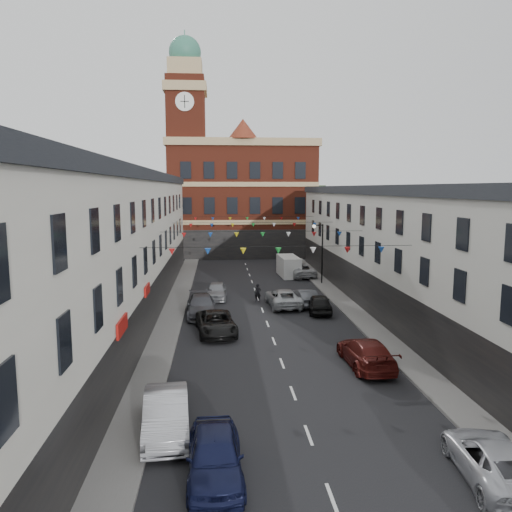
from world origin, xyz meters
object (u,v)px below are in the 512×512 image
object	(u,v)px
street_lamp	(320,246)
car_left_a	(215,455)
car_left_c	(216,323)
car_right_e	(305,297)
car_right_c	(366,353)
car_left_e	(216,291)
car_left_b	(166,414)
white_van	(289,266)
car_right_f	(301,270)
car_right_d	(319,303)
car_right_b	(493,459)
moving_car	(283,298)
car_left_d	(201,306)
pedestrian	(258,293)

from	to	relation	value
street_lamp	car_left_a	xyz separation A→B (m)	(-10.15, -32.57, -3.13)
car_left_c	car_right_e	world-z (taller)	car_left_c
car_right_c	car_left_a	bearing A→B (deg)	49.04
car_left_e	car_left_b	bearing A→B (deg)	-92.28
car_left_a	white_van	bearing A→B (deg)	76.63
car_left_a	car_left_e	distance (m)	26.82
car_left_a	car_right_f	size ratio (longest dim) A/B	0.85
car_right_d	car_left_c	bearing A→B (deg)	37.24
car_right_e	car_left_e	bearing A→B (deg)	-27.03
car_left_b	car_right_b	world-z (taller)	car_left_b
car_right_b	moving_car	bearing A→B (deg)	-75.53
street_lamp	car_left_d	world-z (taller)	street_lamp
car_left_a	white_van	distance (m)	38.42
car_left_c	car_left_d	xyz separation A→B (m)	(-1.12, 4.77, 0.04)
white_van	car_left_e	bearing A→B (deg)	-128.67
white_van	car_right_f	bearing A→B (deg)	-28.17
car_right_c	car_right_d	size ratio (longest dim) A/B	1.24
car_left_b	white_van	size ratio (longest dim) A/B	0.99
car_left_a	car_right_c	size ratio (longest dim) A/B	0.87
car_left_a	pedestrian	bearing A→B (deg)	80.60
car_right_e	car_left_b	bearing A→B (deg)	61.39
car_left_c	car_left_e	world-z (taller)	car_left_e
car_left_a	car_right_d	world-z (taller)	car_left_a
car_left_a	car_left_c	world-z (taller)	car_left_a
car_left_c	moving_car	size ratio (longest dim) A/B	1.00
car_left_e	car_right_f	bearing A→B (deg)	50.51
car_right_b	white_van	xyz separation A→B (m)	(-1.31, 38.37, 0.42)
car_left_b	moving_car	size ratio (longest dim) A/B	0.93
car_right_c	pedestrian	size ratio (longest dim) A/B	3.47
white_van	car_left_a	bearing A→B (deg)	-104.56
car_left_b	car_right_f	world-z (taller)	car_left_b
car_left_c	pedestrian	world-z (taller)	pedestrian
street_lamp	car_right_f	distance (m)	5.55
car_right_b	car_right_d	size ratio (longest dim) A/B	1.12
car_right_b	car_right_d	xyz separation A→B (m)	(-1.23, 22.22, 0.06)
car_right_d	car_right_f	xyz separation A→B (m)	(1.23, 15.53, 0.02)
car_left_d	car_right_b	size ratio (longest dim) A/B	1.10
car_left_b	car_left_d	bearing A→B (deg)	82.40
car_left_b	car_right_f	size ratio (longest dim) A/B	0.91
car_left_b	car_right_e	distance (m)	22.69
car_right_e	moving_car	bearing A→B (deg)	1.57
car_left_d	car_right_b	bearing A→B (deg)	-68.09
pedestrian	car_left_b	bearing A→B (deg)	-88.46
car_right_e	moving_car	world-z (taller)	moving_car
car_left_a	car_left_e	bearing A→B (deg)	88.33
car_left_e	car_right_e	size ratio (longest dim) A/B	1.03
car_left_c	car_right_d	xyz separation A→B (m)	(7.87, 5.01, 0.00)
car_right_d	car_right_e	size ratio (longest dim) A/B	1.03
car_left_a	car_right_c	world-z (taller)	car_left_a
car_right_f	pedestrian	bearing A→B (deg)	61.53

